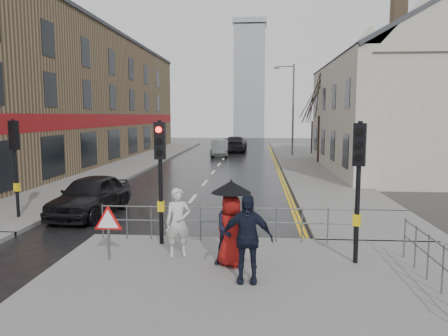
% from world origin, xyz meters
% --- Properties ---
extents(ground, '(120.00, 120.00, 0.00)m').
position_xyz_m(ground, '(0.00, 0.00, 0.00)').
color(ground, black).
rests_on(ground, ground).
extents(near_pavement, '(10.00, 9.00, 0.14)m').
position_xyz_m(near_pavement, '(3.00, -3.50, 0.07)').
color(near_pavement, '#605E5B').
rests_on(near_pavement, ground).
extents(left_pavement, '(4.00, 44.00, 0.14)m').
position_xyz_m(left_pavement, '(-6.50, 23.00, 0.07)').
color(left_pavement, '#605E5B').
rests_on(left_pavement, ground).
extents(right_pavement, '(4.00, 40.00, 0.14)m').
position_xyz_m(right_pavement, '(6.50, 25.00, 0.07)').
color(right_pavement, '#605E5B').
rests_on(right_pavement, ground).
extents(pavement_bridge_right, '(4.00, 4.20, 0.14)m').
position_xyz_m(pavement_bridge_right, '(6.50, 3.00, 0.07)').
color(pavement_bridge_right, '#605E5B').
rests_on(pavement_bridge_right, ground).
extents(building_left_terrace, '(8.00, 42.00, 10.00)m').
position_xyz_m(building_left_terrace, '(-12.00, 22.00, 5.00)').
color(building_left_terrace, brown).
rests_on(building_left_terrace, ground).
extents(building_right_cream, '(9.00, 16.40, 10.10)m').
position_xyz_m(building_right_cream, '(12.00, 18.00, 4.78)').
color(building_right_cream, beige).
rests_on(building_right_cream, ground).
extents(church_tower, '(5.00, 5.00, 18.00)m').
position_xyz_m(church_tower, '(1.50, 62.00, 9.00)').
color(church_tower, '#96999E').
rests_on(church_tower, ground).
extents(traffic_signal_near_left, '(0.28, 0.27, 3.40)m').
position_xyz_m(traffic_signal_near_left, '(0.20, 0.20, 2.46)').
color(traffic_signal_near_left, black).
rests_on(traffic_signal_near_left, near_pavement).
extents(traffic_signal_near_right, '(0.34, 0.33, 3.40)m').
position_xyz_m(traffic_signal_near_right, '(5.20, -1.00, 2.46)').
color(traffic_signal_near_right, black).
rests_on(traffic_signal_near_right, near_pavement).
extents(traffic_signal_far_left, '(0.34, 0.33, 3.40)m').
position_xyz_m(traffic_signal_far_left, '(-5.50, 3.00, 2.46)').
color(traffic_signal_far_left, black).
rests_on(traffic_signal_far_left, left_pavement).
extents(guard_railing_front, '(7.14, 0.04, 1.00)m').
position_xyz_m(guard_railing_front, '(1.95, 0.60, 0.86)').
color(guard_railing_front, '#595B5E').
rests_on(guard_railing_front, near_pavement).
extents(guard_railing_side, '(0.04, 4.54, 1.00)m').
position_xyz_m(guard_railing_side, '(6.50, -2.75, 0.84)').
color(guard_railing_side, '#595B5E').
rests_on(guard_railing_side, near_pavement).
extents(warning_sign, '(0.80, 0.07, 1.35)m').
position_xyz_m(warning_sign, '(-0.80, -1.21, 1.04)').
color(warning_sign, '#595B5E').
rests_on(warning_sign, near_pavement).
extents(street_lamp, '(1.83, 0.25, 8.00)m').
position_xyz_m(street_lamp, '(5.82, 28.00, 4.71)').
color(street_lamp, '#595B5E').
rests_on(street_lamp, right_pavement).
extents(tree_near, '(2.40, 2.40, 6.58)m').
position_xyz_m(tree_near, '(7.50, 22.00, 5.14)').
color(tree_near, '#32221B').
rests_on(tree_near, right_pavement).
extents(tree_far, '(2.40, 2.40, 5.64)m').
position_xyz_m(tree_far, '(8.00, 30.00, 4.42)').
color(tree_far, '#32221B').
rests_on(tree_far, right_pavement).
extents(pedestrian_a, '(0.72, 0.58, 1.72)m').
position_xyz_m(pedestrian_a, '(0.85, -0.78, 1.00)').
color(pedestrian_a, beige).
rests_on(pedestrian_a, near_pavement).
extents(pedestrian_b, '(0.97, 0.83, 1.72)m').
position_xyz_m(pedestrian_b, '(2.23, -1.32, 1.00)').
color(pedestrian_b, black).
rests_on(pedestrian_b, near_pavement).
extents(pedestrian_with_umbrella, '(0.98, 0.96, 2.02)m').
position_xyz_m(pedestrian_with_umbrella, '(2.22, -1.44, 1.25)').
color(pedestrian_with_umbrella, maroon).
rests_on(pedestrian_with_umbrella, near_pavement).
extents(pedestrian_d, '(1.12, 0.49, 1.90)m').
position_xyz_m(pedestrian_d, '(2.61, -2.40, 1.09)').
color(pedestrian_d, black).
rests_on(pedestrian_d, near_pavement).
extents(car_parked, '(2.15, 4.50, 1.48)m').
position_xyz_m(car_parked, '(-3.28, 4.00, 0.74)').
color(car_parked, black).
rests_on(car_parked, ground).
extents(car_mid, '(1.69, 4.35, 1.41)m').
position_xyz_m(car_mid, '(-0.53, 27.81, 0.71)').
color(car_mid, '#4F5254').
rests_on(car_mid, ground).
extents(car_far, '(2.28, 5.46, 1.58)m').
position_xyz_m(car_far, '(0.67, 32.55, 0.79)').
color(car_far, black).
rests_on(car_far, ground).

